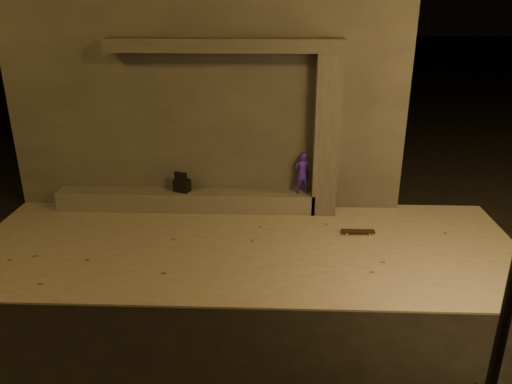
{
  "coord_description": "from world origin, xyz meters",
  "views": [
    {
      "loc": [
        0.56,
        -7.0,
        4.72
      ],
      "look_at": [
        0.22,
        2.0,
        1.18
      ],
      "focal_mm": 35.0,
      "sensor_mm": 36.0,
      "label": 1
    }
  ],
  "objects_px": {
    "skateboarder": "(302,173)",
    "backpack": "(182,184)",
    "column": "(326,136)",
    "skateboard": "(358,231)"
  },
  "relations": [
    {
      "from": "backpack",
      "to": "column",
      "type": "bearing_deg",
      "value": 20.82
    },
    {
      "from": "column",
      "to": "skateboard",
      "type": "relative_size",
      "value": 5.12
    },
    {
      "from": "column",
      "to": "backpack",
      "type": "xyz_separation_m",
      "value": [
        -3.27,
        0.0,
        -1.18
      ]
    },
    {
      "from": "backpack",
      "to": "skateboard",
      "type": "bearing_deg",
      "value": 3.93
    },
    {
      "from": "skateboarder",
      "to": "backpack",
      "type": "relative_size",
      "value": 1.94
    },
    {
      "from": "column",
      "to": "skateboard",
      "type": "height_order",
      "value": "column"
    },
    {
      "from": "column",
      "to": "skateboard",
      "type": "bearing_deg",
      "value": -61.33
    },
    {
      "from": "skateboard",
      "to": "column",
      "type": "bearing_deg",
      "value": 118.35
    },
    {
      "from": "skateboard",
      "to": "skateboarder",
      "type": "bearing_deg",
      "value": 133.7
    },
    {
      "from": "skateboarder",
      "to": "backpack",
      "type": "distance_m",
      "value": 2.79
    }
  ]
}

